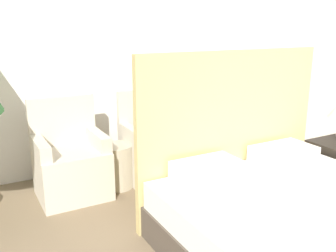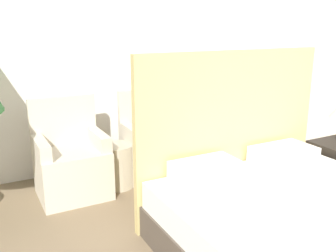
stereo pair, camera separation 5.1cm
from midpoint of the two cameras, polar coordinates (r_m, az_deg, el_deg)
wall_back at (r=4.28m, az=-6.35°, el=13.21°), size 10.00×0.06×2.90m
bed at (r=2.76m, az=21.45°, el=-14.54°), size 1.75×2.04×1.40m
armchair_near_window_left at (r=3.68m, az=-14.06°, el=-5.94°), size 0.64×0.57×0.93m
armchair_near_window_right at (r=3.97m, az=-1.50°, el=-3.93°), size 0.65×0.58×0.93m
side_table at (r=3.82m, az=-7.43°, el=-6.02°), size 0.34×0.34×0.44m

